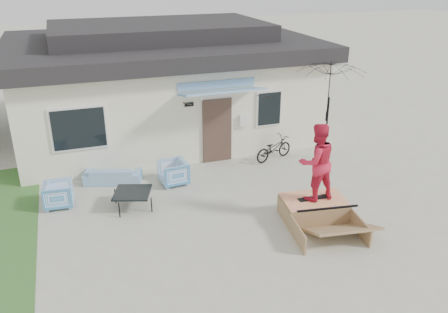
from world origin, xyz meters
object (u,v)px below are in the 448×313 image
object	(u,v)px
loveseat	(113,172)
patio_umbrella	(328,108)
skateboard	(314,198)
skate_ramp	(313,209)
armchair_right	(173,171)
armchair_left	(58,193)
coffee_table	(133,199)
skater	(317,161)
bicycle	(274,146)

from	to	relation	value
loveseat	patio_umbrella	world-z (taller)	patio_umbrella
loveseat	skateboard	distance (m)	5.90
patio_umbrella	skate_ramp	world-z (taller)	patio_umbrella
loveseat	armchair_right	world-z (taller)	armchair_right
loveseat	skateboard	xyz separation A→B (m)	(4.56, -3.74, 0.22)
armchair_left	coffee_table	distance (m)	1.99
armchair_right	skater	world-z (taller)	skater
bicycle	skateboard	world-z (taller)	bicycle
armchair_right	skate_ramp	distance (m)	4.25
patio_umbrella	armchair_right	bearing A→B (deg)	-178.03
bicycle	armchair_right	bearing A→B (deg)	81.95
coffee_table	skate_ramp	size ratio (longest dim) A/B	0.45
loveseat	patio_umbrella	size ratio (longest dim) A/B	0.75
armchair_right	armchair_left	bearing A→B (deg)	-89.63
coffee_table	skater	bearing A→B (deg)	-25.38
skateboard	skate_ramp	bearing A→B (deg)	-96.74
loveseat	bicycle	bearing A→B (deg)	-163.09
skate_ramp	skater	bearing A→B (deg)	90.00
coffee_table	skateboard	distance (m)	4.71
skate_ramp	skater	size ratio (longest dim) A/B	1.05
armchair_left	skate_ramp	distance (m)	6.69
coffee_table	skateboard	world-z (taller)	skateboard
coffee_table	loveseat	bearing A→B (deg)	100.30
patio_umbrella	skateboard	world-z (taller)	patio_umbrella
armchair_left	skateboard	size ratio (longest dim) A/B	0.91
armchair_right	patio_umbrella	world-z (taller)	patio_umbrella
armchair_right	loveseat	bearing A→B (deg)	-117.59
coffee_table	skate_ramp	world-z (taller)	skate_ramp
armchair_left	skate_ramp	size ratio (longest dim) A/B	0.36
armchair_left	skate_ramp	bearing A→B (deg)	-110.26
coffee_table	patio_umbrella	bearing A→B (deg)	10.61
patio_umbrella	skater	world-z (taller)	skater
loveseat	skate_ramp	xyz separation A→B (m)	(4.55, -3.79, -0.06)
patio_umbrella	skate_ramp	xyz separation A→B (m)	(-2.26, -3.28, -1.49)
armchair_right	skateboard	bearing A→B (deg)	38.19
skater	patio_umbrella	bearing A→B (deg)	-127.01
armchair_left	armchair_right	world-z (taller)	armchair_right
armchair_left	bicycle	size ratio (longest dim) A/B	0.51
armchair_left	skater	distance (m)	6.78
armchair_right	skateboard	distance (m)	4.21
skater	loveseat	bearing A→B (deg)	-41.50
skater	coffee_table	bearing A→B (deg)	-27.54
loveseat	skater	xyz separation A→B (m)	(4.56, -3.74, 1.24)
skater	skate_ramp	bearing A→B (deg)	79.47
skateboard	loveseat	bearing A→B (deg)	142.29
bicycle	skate_ramp	bearing A→B (deg)	151.43
armchair_left	bicycle	distance (m)	6.80
bicycle	skateboard	bearing A→B (deg)	151.42
patio_umbrella	skater	bearing A→B (deg)	-124.85
coffee_table	skateboard	size ratio (longest dim) A/B	1.12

